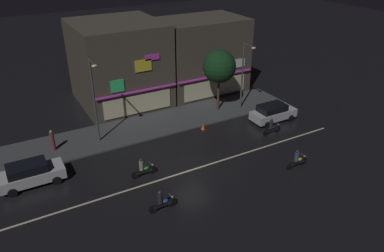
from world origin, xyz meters
TOP-DOWN VIEW (x-y plane):
  - ground_plane at (0.00, 0.00)m, footprint 140.00×140.00m
  - lane_divider_stripe at (0.00, 0.00)m, footprint 27.34×0.16m
  - sidewalk_far at (0.00, 8.01)m, footprint 28.78×4.83m
  - storefront_left_block at (8.64, 13.54)m, footprint 9.16×6.39m
  - storefront_center_block at (-0.00, 14.89)m, footprint 8.36×9.08m
  - streetlamp_west at (-4.73, 7.27)m, footprint 0.44×1.64m
  - streetlamp_mid at (9.55, 6.93)m, footprint 0.44×1.64m
  - pedestrian_on_sidewalk at (-8.36, 7.75)m, footprint 0.33×0.33m
  - street_tree at (7.36, 7.90)m, footprint 3.17×3.17m
  - parked_car_near_kerb at (-10.57, 3.96)m, footprint 4.30×1.98m
  - parked_car_trailing at (10.54, 3.44)m, footprint 4.30×1.98m
  - motorcycle_lead at (8.76, 1.47)m, footprint 1.90×0.60m
  - motorcycle_following at (6.97, -3.51)m, footprint 1.90×0.60m
  - motorcycle_opposite_lane at (-3.87, -2.99)m, footprint 1.90×0.60m
  - motorcycle_trailing_far at (-3.47, 1.00)m, footprint 1.90×0.60m
  - traffic_cone at (4.02, 5.16)m, footprint 0.36×0.36m

SIDE VIEW (x-z plane):
  - ground_plane at x=0.00m, z-range 0.00..0.00m
  - lane_divider_stripe at x=0.00m, z-range 0.00..0.01m
  - sidewalk_far at x=0.00m, z-range 0.00..0.14m
  - traffic_cone at x=4.02m, z-range 0.00..0.55m
  - motorcycle_lead at x=8.76m, z-range -0.13..1.39m
  - motorcycle_following at x=6.97m, z-range -0.13..1.39m
  - motorcycle_opposite_lane at x=-3.87m, z-range -0.13..1.39m
  - motorcycle_trailing_far at x=-3.47m, z-range -0.13..1.39m
  - parked_car_near_kerb at x=-10.57m, z-range 0.03..1.70m
  - parked_car_trailing at x=10.54m, z-range 0.03..1.70m
  - pedestrian_on_sidewalk at x=-8.36m, z-range 0.08..1.84m
  - storefront_left_block at x=8.64m, z-range -0.01..7.88m
  - streetlamp_mid at x=9.55m, z-range 0.77..7.32m
  - storefront_center_block at x=0.00m, z-range 0.00..8.17m
  - streetlamp_west at x=-4.73m, z-range 0.78..7.86m
  - street_tree at x=7.36m, z-range 1.54..7.54m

